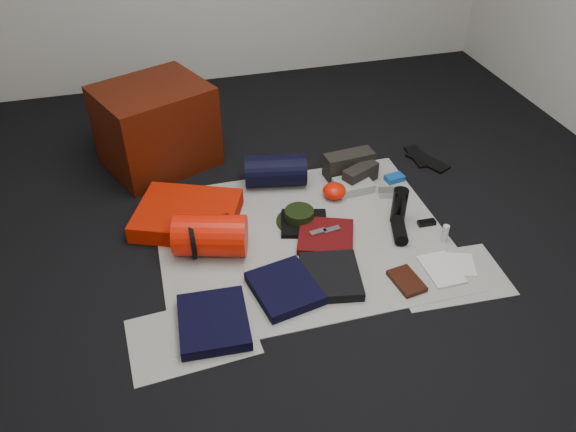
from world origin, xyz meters
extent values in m
cube|color=black|center=(0.00, 0.00, -0.01)|extent=(4.50, 4.50, 0.02)
cube|color=beige|center=(0.00, 0.00, 0.00)|extent=(1.60, 1.30, 0.01)
cube|color=beige|center=(-0.70, -0.55, 0.00)|extent=(0.61, 0.44, 0.00)
cube|color=beige|center=(0.65, -0.50, 0.00)|extent=(0.60, 0.43, 0.00)
cube|color=#461105|center=(-0.70, 1.01, 0.27)|extent=(0.82, 0.76, 0.55)
cube|color=red|center=(-0.61, 0.31, 0.06)|extent=(0.70, 0.65, 0.10)
cylinder|color=red|center=(-0.52, 0.01, 0.12)|extent=(0.43, 0.33, 0.23)
cylinder|color=black|center=(-0.62, 0.01, 0.11)|extent=(0.02, 0.22, 0.22)
cylinder|color=black|center=(-0.42, 0.01, 0.11)|extent=(0.03, 0.22, 0.22)
cylinder|color=black|center=(-0.02, 0.55, 0.11)|extent=(0.41, 0.27, 0.20)
cylinder|color=black|center=(0.02, 0.14, 0.01)|extent=(0.35, 0.35, 0.01)
cylinder|color=black|center=(0.02, 0.14, 0.05)|extent=(0.17, 0.17, 0.07)
cube|color=black|center=(0.46, 0.53, 0.09)|extent=(0.33, 0.15, 0.16)
cube|color=black|center=(0.50, 0.42, 0.07)|extent=(0.26, 0.19, 0.12)
cube|color=black|center=(1.00, 0.61, 0.01)|extent=(0.11, 0.27, 0.01)
cube|color=black|center=(1.04, 0.54, 0.01)|extent=(0.23, 0.32, 0.02)
cube|color=black|center=(-0.59, -0.52, 0.03)|extent=(0.34, 0.39, 0.06)
cube|color=black|center=(-0.21, -0.39, 0.03)|extent=(0.36, 0.39, 0.05)
cube|color=black|center=(0.04, -0.37, 0.03)|extent=(0.35, 0.38, 0.05)
cube|color=black|center=(0.04, 0.10, 0.02)|extent=(0.32, 0.30, 0.03)
cube|color=#51080A|center=(0.12, -0.05, 0.03)|extent=(0.39, 0.39, 0.04)
ellipsoid|color=red|center=(0.29, 0.32, 0.05)|extent=(0.15, 0.15, 0.09)
cube|color=gray|center=(0.44, 0.37, 0.03)|extent=(0.24, 0.18, 0.06)
cylinder|color=black|center=(0.57, 0.00, 0.12)|extent=(0.10, 0.10, 0.22)
cylinder|color=black|center=(0.53, -0.13, 0.04)|extent=(0.13, 0.21, 0.08)
cube|color=#AEAEB3|center=(0.62, 0.25, 0.03)|extent=(0.12, 0.09, 0.04)
cube|color=#10489C|center=(0.73, 0.39, 0.02)|extent=(0.13, 0.09, 0.04)
cylinder|color=#432067|center=(0.75, -0.24, 0.06)|extent=(0.04, 0.04, 0.10)
cylinder|color=#BAC0BB|center=(0.75, -0.24, 0.06)|extent=(0.04, 0.04, 0.11)
cube|color=black|center=(0.41, -0.49, 0.02)|extent=(0.15, 0.21, 0.03)
cube|color=silver|center=(0.63, -0.45, 0.01)|extent=(0.17, 0.25, 0.01)
cube|color=silver|center=(0.75, -0.44, 0.01)|extent=(0.19, 0.21, 0.01)
cube|color=black|center=(0.72, -0.08, 0.02)|extent=(0.11, 0.04, 0.03)
cube|color=#AEAEB3|center=(-0.72, -0.50, 0.01)|extent=(0.08, 0.08, 0.01)
cylinder|color=silver|center=(0.06, 0.13, 0.05)|extent=(0.05, 0.05, 0.04)
cube|color=#AEAEB3|center=(0.08, -0.03, 0.05)|extent=(0.10, 0.05, 0.01)
cube|color=#AEAEB3|center=(0.16, -0.03, 0.05)|extent=(0.10, 0.05, 0.01)
camera|label=1|loc=(-0.72, -2.32, 2.05)|focal=35.00mm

